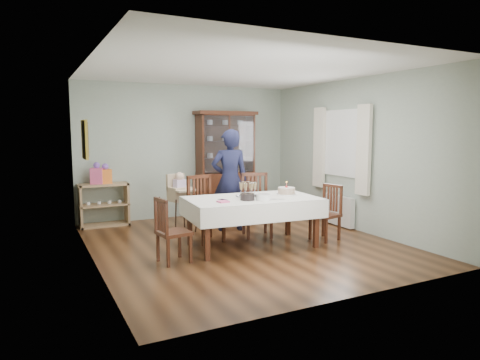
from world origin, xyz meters
TOP-DOWN VIEW (x-y plane):
  - floor at (0.00, 0.00)m, footprint 5.00×5.00m
  - room_shell at (0.00, 0.53)m, footprint 5.00×5.00m
  - dining_table at (0.05, -0.21)m, footprint 2.08×1.30m
  - china_cabinet at (0.75, 2.26)m, footprint 1.30×0.48m
  - sideboard at (-1.75, 2.28)m, footprint 0.90×0.38m
  - picture_frame at (-2.22, 0.80)m, footprint 0.04×0.48m
  - window at (2.22, 0.30)m, footprint 0.04×1.02m
  - curtain_left at (2.16, -0.32)m, footprint 0.07×0.30m
  - curtain_right at (2.16, 0.92)m, footprint 0.07×0.30m
  - radiator at (2.16, 0.30)m, footprint 0.10×0.80m
  - chair_far_left at (-0.47, 0.38)m, footprint 0.56×0.56m
  - chair_far_right at (0.43, 0.32)m, footprint 0.58×0.58m
  - chair_end_left at (-1.29, -0.45)m, footprint 0.45×0.45m
  - chair_end_right at (1.32, -0.40)m, footprint 0.48×0.48m
  - woman at (0.21, 0.92)m, footprint 0.75×0.58m
  - high_chair at (-0.63, 1.19)m, footprint 0.57×0.57m
  - champagne_tray at (0.03, -0.12)m, footprint 0.38×0.38m
  - birthday_cake at (0.69, -0.19)m, footprint 0.31×0.31m
  - plate_stack_dark at (-0.12, -0.38)m, footprint 0.27×0.27m
  - plate_stack_white at (0.09, -0.48)m, footprint 0.25×0.25m
  - napkin_stack at (-0.52, -0.39)m, footprint 0.16×0.16m
  - cutlery at (-0.47, -0.21)m, footprint 0.14×0.17m
  - cake_knife at (0.29, -0.53)m, footprint 0.24×0.15m
  - gift_bag_pink at (-1.86, 2.26)m, footprint 0.25×0.21m
  - gift_bag_orange at (-1.71, 2.26)m, footprint 0.22×0.17m

SIDE VIEW (x-z plane):
  - floor at x=0.00m, z-range 0.00..0.00m
  - chair_end_left at x=-1.29m, z-range -0.18..0.71m
  - chair_end_right at x=1.32m, z-range -0.18..0.72m
  - radiator at x=2.16m, z-range 0.02..0.57m
  - chair_far_right at x=0.43m, z-range -0.21..0.84m
  - chair_far_left at x=-0.47m, z-range -0.21..0.84m
  - dining_table at x=0.05m, z-range 0.00..0.76m
  - sideboard at x=-1.75m, z-range 0.00..0.80m
  - high_chair at x=-0.63m, z-range -0.12..0.94m
  - cake_knife at x=0.29m, z-range 0.76..0.77m
  - cutlery at x=-0.47m, z-range 0.76..0.77m
  - napkin_stack at x=-0.52m, z-range 0.76..0.78m
  - plate_stack_white at x=0.09m, z-range 0.76..0.85m
  - plate_stack_dark at x=-0.12m, z-range 0.76..0.86m
  - birthday_cake at x=0.69m, z-range 0.71..0.93m
  - champagne_tray at x=0.03m, z-range 0.72..0.95m
  - woman at x=0.21m, z-range 0.00..1.81m
  - gift_bag_orange at x=-1.71m, z-range 0.78..1.16m
  - gift_bag_pink at x=-1.86m, z-range 0.78..1.18m
  - china_cabinet at x=0.75m, z-range 0.04..2.21m
  - curtain_left at x=2.16m, z-range 0.67..2.23m
  - curtain_right at x=2.16m, z-range 0.67..2.23m
  - window at x=2.22m, z-range 0.94..2.16m
  - picture_frame at x=-2.22m, z-range 1.36..1.94m
  - room_shell at x=0.00m, z-range -0.80..4.20m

